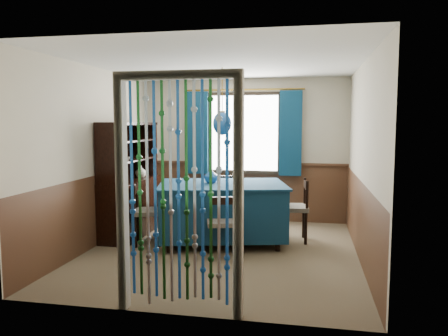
% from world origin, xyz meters
% --- Properties ---
extents(floor, '(4.00, 4.00, 0.00)m').
position_xyz_m(floor, '(0.00, 0.00, 0.00)').
color(floor, brown).
rests_on(floor, ground).
extents(ceiling, '(4.00, 4.00, 0.00)m').
position_xyz_m(ceiling, '(0.00, 0.00, 2.50)').
color(ceiling, silver).
rests_on(ceiling, ground).
extents(wall_back, '(3.60, 0.00, 3.60)m').
position_xyz_m(wall_back, '(0.00, 2.00, 1.25)').
color(wall_back, '#BAB098').
rests_on(wall_back, ground).
extents(wall_front, '(3.60, 0.00, 3.60)m').
position_xyz_m(wall_front, '(0.00, -2.00, 1.25)').
color(wall_front, '#BAB098').
rests_on(wall_front, ground).
extents(wall_left, '(0.00, 4.00, 4.00)m').
position_xyz_m(wall_left, '(-1.80, 0.00, 1.25)').
color(wall_left, '#BAB098').
rests_on(wall_left, ground).
extents(wall_right, '(0.00, 4.00, 4.00)m').
position_xyz_m(wall_right, '(1.80, 0.00, 1.25)').
color(wall_right, '#BAB098').
rests_on(wall_right, ground).
extents(wainscot_back, '(3.60, 0.00, 3.60)m').
position_xyz_m(wainscot_back, '(0.00, 1.99, 0.50)').
color(wainscot_back, '#492C1B').
rests_on(wainscot_back, ground).
extents(wainscot_front, '(3.60, 0.00, 3.60)m').
position_xyz_m(wainscot_front, '(0.00, -1.99, 0.50)').
color(wainscot_front, '#492C1B').
rests_on(wainscot_front, ground).
extents(wainscot_left, '(0.00, 4.00, 4.00)m').
position_xyz_m(wainscot_left, '(-1.79, 0.00, 0.50)').
color(wainscot_left, '#492C1B').
rests_on(wainscot_left, ground).
extents(wainscot_right, '(0.00, 4.00, 4.00)m').
position_xyz_m(wainscot_right, '(1.79, 0.00, 0.50)').
color(wainscot_right, '#492C1B').
rests_on(wainscot_right, ground).
extents(window, '(1.32, 0.12, 1.42)m').
position_xyz_m(window, '(0.00, 1.95, 1.55)').
color(window, black).
rests_on(window, wall_back).
extents(doorway, '(1.16, 0.12, 2.18)m').
position_xyz_m(doorway, '(0.00, -1.94, 1.05)').
color(doorway, silver).
rests_on(doorway, ground).
extents(dining_table, '(2.03, 1.62, 0.86)m').
position_xyz_m(dining_table, '(-0.08, 0.44, 0.49)').
color(dining_table, '#0D2D47').
rests_on(dining_table, floor).
extents(chair_near, '(0.51, 0.50, 0.84)m').
position_xyz_m(chair_near, '(0.08, -0.25, 0.45)').
color(chair_near, black).
rests_on(chair_near, floor).
extents(chair_far, '(0.53, 0.51, 0.90)m').
position_xyz_m(chair_far, '(-0.22, 1.20, 0.48)').
color(chair_far, black).
rests_on(chair_far, floor).
extents(chair_left, '(0.52, 0.53, 0.87)m').
position_xyz_m(chair_left, '(-1.13, 0.15, 0.46)').
color(chair_left, black).
rests_on(chair_left, floor).
extents(chair_right, '(0.47, 0.49, 0.91)m').
position_xyz_m(chair_right, '(0.95, 0.74, 0.48)').
color(chair_right, black).
rests_on(chair_right, floor).
extents(sideboard, '(0.48, 1.34, 1.74)m').
position_xyz_m(sideboard, '(-1.55, 0.57, 0.60)').
color(sideboard, black).
rests_on(sideboard, floor).
extents(pendant_lamp, '(0.26, 0.26, 0.94)m').
position_xyz_m(pendant_lamp, '(-0.08, 0.44, 1.72)').
color(pendant_lamp, olive).
rests_on(pendant_lamp, ceiling).
extents(vase_table, '(0.23, 0.23, 0.19)m').
position_xyz_m(vase_table, '(-0.25, 0.48, 0.96)').
color(vase_table, navy).
rests_on(vase_table, dining_table).
extents(bowl_shelf, '(0.29, 0.29, 0.05)m').
position_xyz_m(bowl_shelf, '(-1.49, 0.23, 1.22)').
color(bowl_shelf, beige).
rests_on(bowl_shelf, sideboard).
extents(vase_sideboard, '(0.25, 0.25, 0.20)m').
position_xyz_m(vase_sideboard, '(-1.49, 0.88, 0.97)').
color(vase_sideboard, beige).
rests_on(vase_sideboard, sideboard).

